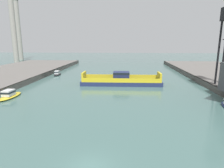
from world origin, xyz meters
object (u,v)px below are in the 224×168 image
chain_ferry (121,80)px  smokestack_distant_b (18,28)px  moored_boat_far_left (57,73)px  smokestack_distant_a (13,27)px  moored_boat_mid_left (9,95)px

chain_ferry → smokestack_distant_b: (-68.96, 72.68, 19.52)m
chain_ferry → smokestack_distant_b: smokestack_distant_b is taller
moored_boat_far_left → smokestack_distant_b: bearing=127.9°
smokestack_distant_a → smokestack_distant_b: smokestack_distant_b is taller
moored_boat_mid_left → moored_boat_far_left: size_ratio=1.21×
moored_boat_mid_left → moored_boat_far_left: moored_boat_mid_left is taller
moored_boat_far_left → smokestack_distant_b: 77.80m
moored_boat_mid_left → moored_boat_far_left: (-0.05, 28.11, -0.04)m
moored_boat_far_left → smokestack_distant_a: smokestack_distant_a is taller
moored_boat_far_left → smokestack_distant_a: bearing=133.3°
moored_boat_mid_left → smokestack_distant_a: (-38.70, 69.18, 18.73)m
moored_boat_far_left → smokestack_distant_a: 59.44m
moored_boat_mid_left → smokestack_distant_b: smokestack_distant_b is taller
chain_ferry → smokestack_distant_a: bearing=138.5°
chain_ferry → moored_boat_far_left: chain_ferry is taller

